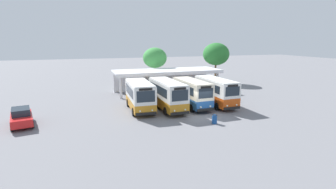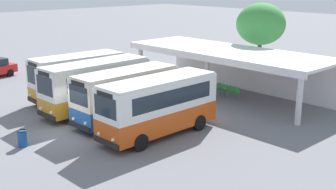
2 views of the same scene
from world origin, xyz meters
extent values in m
plane|color=slate|center=(0.00, 0.00, 0.00)|extent=(180.00, 180.00, 0.00)
cylinder|color=black|center=(-4.80, 2.06, 0.45)|extent=(0.25, 0.91, 0.90)
cylinder|color=black|center=(-6.98, 2.13, 0.45)|extent=(0.25, 0.91, 0.90)
cylinder|color=black|center=(-4.67, 6.14, 0.45)|extent=(0.25, 0.91, 0.90)
cylinder|color=black|center=(-6.85, 6.21, 0.45)|extent=(0.25, 0.91, 0.90)
cube|color=orange|center=(-5.83, 4.14, 0.86)|extent=(2.49, 6.65, 0.96)
cube|color=silver|center=(-5.83, 4.14, 2.23)|extent=(2.49, 6.65, 1.79)
cube|color=silver|center=(-5.83, 4.14, 3.19)|extent=(2.41, 6.45, 0.12)
cube|color=black|center=(-5.93, 0.82, 0.52)|extent=(2.16, 0.17, 0.28)
cube|color=#1E2833|center=(-5.93, 0.86, 2.28)|extent=(1.87, 0.11, 1.16)
cube|color=black|center=(-5.93, 0.86, 3.01)|extent=(1.37, 0.09, 0.24)
cube|color=#1E2833|center=(-4.70, 4.20, 2.28)|extent=(0.21, 5.27, 0.98)
cube|color=#1E2833|center=(-6.95, 4.27, 2.28)|extent=(0.21, 5.27, 0.98)
sphere|color=#EAEACC|center=(-5.31, 0.81, 0.83)|extent=(0.20, 0.20, 0.20)
sphere|color=#EAEACC|center=(-6.56, 0.85, 0.83)|extent=(0.20, 0.20, 0.20)
cylinder|color=black|center=(-1.66, 1.37, 0.45)|extent=(0.25, 0.91, 0.90)
cylinder|color=black|center=(-3.72, 1.30, 0.45)|extent=(0.25, 0.91, 0.90)
cylinder|color=black|center=(-1.81, 5.92, 0.45)|extent=(0.25, 0.91, 0.90)
cylinder|color=black|center=(-3.87, 5.85, 0.45)|extent=(0.25, 0.91, 0.90)
cube|color=orange|center=(-2.76, 3.61, 0.91)|extent=(2.39, 7.41, 1.05)
cube|color=silver|center=(-2.76, 3.61, 2.30)|extent=(2.39, 7.41, 1.74)
cube|color=silver|center=(-2.76, 3.61, 3.23)|extent=(2.32, 7.19, 0.12)
cube|color=black|center=(-2.65, -0.09, 0.52)|extent=(2.06, 0.17, 0.28)
cube|color=#1E2833|center=(-2.65, -0.05, 2.35)|extent=(1.77, 0.11, 1.13)
cube|color=black|center=(-2.65, -0.05, 3.05)|extent=(1.30, 0.09, 0.24)
cube|color=#1E2833|center=(-1.70, 3.74, 2.35)|extent=(0.23, 5.88, 0.96)
cube|color=#1E2833|center=(-3.84, 3.68, 2.35)|extent=(0.23, 5.88, 0.96)
sphere|color=#EAEACC|center=(-2.05, -0.06, 0.83)|extent=(0.20, 0.20, 0.20)
sphere|color=#EAEACC|center=(-3.24, -0.10, 0.83)|extent=(0.20, 0.20, 0.20)
cylinder|color=black|center=(1.38, 1.65, 0.45)|extent=(0.25, 0.91, 0.90)
cylinder|color=black|center=(-0.63, 1.58, 0.45)|extent=(0.25, 0.91, 0.90)
cylinder|color=black|center=(1.23, 5.84, 0.45)|extent=(0.25, 0.91, 0.90)
cylinder|color=black|center=(-0.78, 5.77, 0.45)|extent=(0.25, 0.91, 0.90)
cube|color=#23569E|center=(0.30, 3.71, 0.90)|extent=(2.36, 6.83, 1.04)
cube|color=beige|center=(0.30, 3.71, 2.25)|extent=(2.36, 6.83, 1.64)
cube|color=beige|center=(0.30, 3.71, 3.13)|extent=(2.29, 6.62, 0.12)
cube|color=black|center=(0.43, 0.30, 0.52)|extent=(2.01, 0.17, 0.28)
cube|color=#1E2833|center=(0.43, 0.35, 2.30)|extent=(1.73, 0.11, 1.07)
cube|color=black|center=(0.43, 0.35, 2.95)|extent=(1.27, 0.10, 0.24)
cube|color=#1E2833|center=(1.34, 3.85, 2.30)|extent=(0.24, 5.40, 0.90)
cube|color=#1E2833|center=(-0.75, 3.77, 2.30)|extent=(0.24, 5.40, 0.90)
sphere|color=#EAEACC|center=(1.01, 0.34, 0.83)|extent=(0.20, 0.20, 0.20)
sphere|color=#EAEACC|center=(-0.15, 0.29, 0.83)|extent=(0.20, 0.20, 0.20)
cylinder|color=black|center=(4.44, 1.37, 0.45)|extent=(0.24, 0.90, 0.90)
cylinder|color=black|center=(2.38, 1.33, 0.45)|extent=(0.24, 0.90, 0.90)
cylinder|color=black|center=(4.35, 5.80, 0.45)|extent=(0.24, 0.90, 0.90)
cylinder|color=black|center=(2.29, 5.76, 0.45)|extent=(0.24, 0.90, 0.90)
cube|color=#D14C14|center=(3.36, 3.57, 0.95)|extent=(2.31, 7.19, 1.14)
cube|color=white|center=(3.36, 3.57, 2.32)|extent=(2.31, 7.19, 1.60)
cube|color=white|center=(3.36, 3.57, 3.18)|extent=(2.24, 6.97, 0.12)
cube|color=black|center=(3.44, -0.03, 0.52)|extent=(2.05, 0.14, 0.28)
cube|color=#1E2833|center=(3.44, 0.01, 2.37)|extent=(1.77, 0.09, 1.04)
cube|color=black|center=(3.44, 0.01, 3.00)|extent=(1.30, 0.08, 0.24)
cube|color=#1E2833|center=(4.43, 3.69, 2.37)|extent=(0.16, 5.72, 0.88)
cube|color=#1E2833|center=(2.29, 3.65, 2.37)|extent=(0.16, 5.72, 0.88)
sphere|color=#EAEACC|center=(4.03, -0.01, 0.83)|extent=(0.20, 0.20, 0.20)
sphere|color=#EAEACC|center=(2.84, -0.04, 0.83)|extent=(0.20, 0.20, 0.20)
cylinder|color=black|center=(-16.80, 3.83, 0.32)|extent=(0.30, 0.66, 0.64)
cylinder|color=silver|center=(-6.98, 10.79, 1.60)|extent=(0.36, 0.36, 3.20)
cylinder|color=silver|center=(0.35, 10.79, 1.60)|extent=(0.36, 0.36, 3.20)
cylinder|color=silver|center=(7.67, 10.79, 1.60)|extent=(0.36, 0.36, 3.20)
cube|color=white|center=(0.35, 15.35, 1.60)|extent=(15.45, 0.20, 3.20)
cube|color=white|center=(0.35, 12.97, 3.30)|extent=(15.95, 5.46, 0.20)
cube|color=white|center=(0.35, 10.29, 3.06)|extent=(15.95, 0.10, 0.28)
cylinder|color=slate|center=(0.07, 12.42, 0.22)|extent=(0.03, 0.03, 0.44)
cylinder|color=slate|center=(-0.29, 12.41, 0.22)|extent=(0.03, 0.03, 0.44)
cylinder|color=slate|center=(0.06, 12.77, 0.22)|extent=(0.03, 0.03, 0.44)
cylinder|color=slate|center=(-0.29, 12.77, 0.22)|extent=(0.03, 0.03, 0.44)
cube|color=#2D8C47|center=(-0.11, 12.59, 0.46)|extent=(0.45, 0.45, 0.04)
cube|color=#2D8C47|center=(-0.12, 12.79, 0.66)|extent=(0.44, 0.05, 0.40)
cylinder|color=slate|center=(0.64, 12.35, 0.22)|extent=(0.03, 0.03, 0.44)
cylinder|color=slate|center=(0.29, 12.34, 0.22)|extent=(0.03, 0.03, 0.44)
cylinder|color=slate|center=(0.64, 12.70, 0.22)|extent=(0.03, 0.03, 0.44)
cylinder|color=slate|center=(0.28, 12.69, 0.22)|extent=(0.03, 0.03, 0.44)
cube|color=#2D8C47|center=(0.46, 12.52, 0.46)|extent=(0.45, 0.45, 0.04)
cube|color=#2D8C47|center=(0.46, 12.72, 0.66)|extent=(0.44, 0.05, 0.40)
cylinder|color=slate|center=(1.22, 12.38, 0.22)|extent=(0.03, 0.03, 0.44)
cylinder|color=slate|center=(0.87, 12.38, 0.22)|extent=(0.03, 0.03, 0.44)
cylinder|color=slate|center=(1.21, 12.74, 0.22)|extent=(0.03, 0.03, 0.44)
cylinder|color=slate|center=(0.86, 12.73, 0.22)|extent=(0.03, 0.03, 0.44)
cube|color=#2D8C47|center=(1.04, 12.56, 0.46)|extent=(0.45, 0.45, 0.04)
cube|color=#2D8C47|center=(1.03, 12.76, 0.66)|extent=(0.44, 0.05, 0.40)
cylinder|color=slate|center=(1.79, 12.33, 0.22)|extent=(0.03, 0.03, 0.44)
cylinder|color=slate|center=(1.44, 12.32, 0.22)|extent=(0.03, 0.03, 0.44)
cylinder|color=slate|center=(1.79, 12.68, 0.22)|extent=(0.03, 0.03, 0.44)
cylinder|color=slate|center=(1.44, 12.67, 0.22)|extent=(0.03, 0.03, 0.44)
cube|color=#2D8C47|center=(1.61, 12.50, 0.46)|extent=(0.45, 0.45, 0.04)
cube|color=#2D8C47|center=(1.61, 12.70, 0.66)|extent=(0.44, 0.05, 0.40)
cylinder|color=brown|center=(-0.22, 17.73, 1.71)|extent=(0.32, 0.32, 3.42)
ellipsoid|color=green|center=(-0.22, 17.73, 4.89)|extent=(3.92, 3.92, 3.34)
cylinder|color=#19478C|center=(-0.16, -2.75, 0.42)|extent=(0.48, 0.48, 0.85)
torus|color=black|center=(-0.16, -2.75, 0.87)|extent=(0.49, 0.49, 0.06)
camera|label=1|loc=(-11.80, -23.49, 7.81)|focal=27.53mm
camera|label=2|loc=(20.41, -11.56, 8.47)|focal=46.46mm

